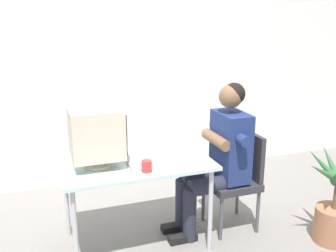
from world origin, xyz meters
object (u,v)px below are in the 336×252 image
person_seated (220,155)px  desk_mug (147,166)px  crt_monitor (97,134)px  office_chair (238,175)px  keyboard (135,159)px  desk (135,168)px  potted_plant (335,203)px

person_seated → desk_mug: bearing=-162.5°
person_seated → desk_mug: (-0.70, -0.22, 0.08)m
crt_monitor → office_chair: bearing=0.2°
keyboard → desk_mug: 0.24m
desk → potted_plant: (1.53, -0.53, -0.31)m
desk_mug → potted_plant: bearing=-10.5°
potted_plant → keyboard: bearing=161.2°
potted_plant → desk_mug: size_ratio=9.29×
crt_monitor → office_chair: (1.20, 0.00, -0.50)m
person_seated → desk_mug: person_seated is taller
person_seated → desk: bearing=177.9°
crt_monitor → keyboard: crt_monitor is taller
potted_plant → desk_mug: bearing=169.5°
keyboard → person_seated: size_ratio=0.36×
person_seated → office_chair: bearing=0.0°
person_seated → crt_monitor: bearing=-179.7°
keyboard → potted_plant: bearing=-18.8°
crt_monitor → person_seated: person_seated is taller
crt_monitor → potted_plant: 1.99m
person_seated → desk_mug: size_ratio=14.88×
crt_monitor → desk_mug: crt_monitor is taller
office_chair → person_seated: person_seated is taller
office_chair → person_seated: size_ratio=0.66×
crt_monitor → person_seated: 1.05m
crt_monitor → keyboard: (0.29, 0.02, -0.24)m
desk → keyboard: (0.00, -0.01, 0.08)m
crt_monitor → keyboard: 0.38m
potted_plant → person_seated: bearing=148.1°
desk → office_chair: (0.91, -0.03, -0.18)m
keyboard → desk_mug: desk_mug is taller
keyboard → office_chair: size_ratio=0.55×
office_chair → person_seated: (-0.18, -0.00, 0.21)m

